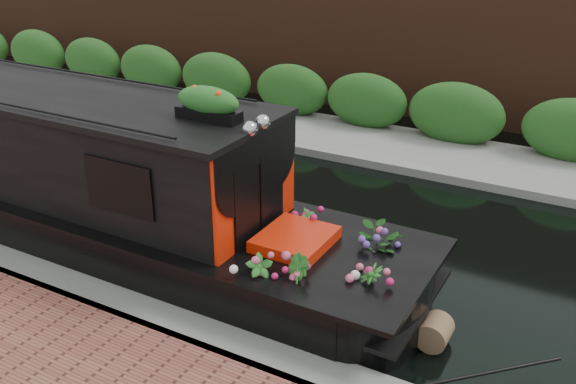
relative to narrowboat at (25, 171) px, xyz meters
The scene contains 7 objects.
ground 3.80m from the narrowboat, 31.59° to the left, with size 80.00×80.00×0.00m, color black.
near_bank_coping 3.54m from the narrowboat, 23.54° to the right, with size 40.00×0.60×0.50m, color gray.
far_bank_path 6.95m from the narrowboat, 62.88° to the left, with size 40.00×2.40×0.34m, color gray.
far_hedge 7.75m from the narrowboat, 65.93° to the left, with size 40.00×1.10×2.80m, color #23551C.
far_brick_wall 9.70m from the narrowboat, 71.02° to the left, with size 40.00×1.00×8.00m, color #4B2819.
narrowboat is the anchor object (origin of this frame).
rope_fender 6.97m from the narrowboat, ahead, with size 0.38×0.38×0.40m, color brown.
Camera 1 is at (5.34, -8.32, 4.87)m, focal length 40.00 mm.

